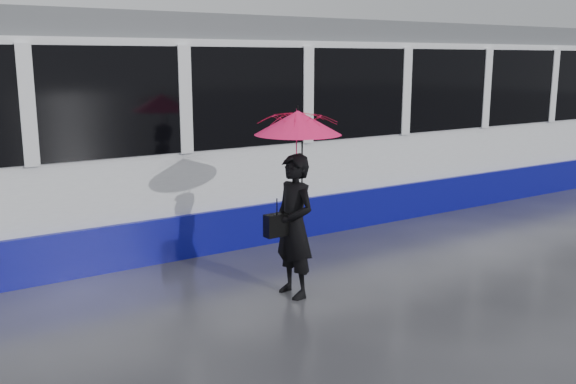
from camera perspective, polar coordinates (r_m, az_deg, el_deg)
ground at (r=8.22m, az=-3.03°, el=-7.72°), size 90.00×90.00×0.00m
rails at (r=10.36m, az=-9.99°, el=-3.69°), size 34.00×1.51×0.02m
tram at (r=9.51m, az=-20.41°, el=4.37°), size 26.00×2.56×3.35m
woman at (r=7.43m, az=0.53°, el=-3.04°), size 0.43×0.63×1.68m
umbrella at (r=7.27m, az=0.88°, el=4.68°), size 1.04×1.04×1.14m
handbag at (r=7.32m, az=-0.99°, el=-2.94°), size 0.31×0.14×0.44m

